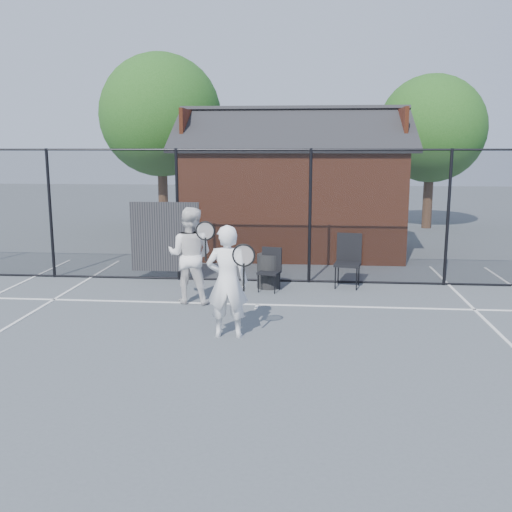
# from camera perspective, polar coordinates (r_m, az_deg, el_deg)

# --- Properties ---
(ground) EXTENTS (80.00, 80.00, 0.00)m
(ground) POSITION_cam_1_polar(r_m,az_deg,el_deg) (8.30, -1.70, -10.44)
(ground) COLOR #4C5256
(ground) RESTS_ON ground
(court_lines) EXTENTS (11.02, 18.00, 0.01)m
(court_lines) POSITION_cam_1_polar(r_m,az_deg,el_deg) (7.09, -3.00, -14.22)
(court_lines) COLOR silver
(court_lines) RESTS_ON ground
(fence) EXTENTS (22.04, 3.00, 3.00)m
(fence) POSITION_cam_1_polar(r_m,az_deg,el_deg) (12.84, -0.44, 3.78)
(fence) COLOR black
(fence) RESTS_ON ground
(clubhouse) EXTENTS (6.50, 4.36, 4.19)m
(clubhouse) POSITION_cam_1_polar(r_m,az_deg,el_deg) (16.75, 3.66, 5.92)
(clubhouse) COLOR maroon
(clubhouse) RESTS_ON ground
(tree_left) EXTENTS (4.48, 4.48, 6.44)m
(tree_left) POSITION_cam_1_polar(r_m,az_deg,el_deg) (21.90, -9.50, 13.68)
(tree_left) COLOR #362315
(tree_left) RESTS_ON ground
(tree_right) EXTENTS (3.97, 3.97, 5.70)m
(tree_right) POSITION_cam_1_polar(r_m,az_deg,el_deg) (22.66, 17.15, 12.03)
(tree_right) COLOR #362315
(tree_right) RESTS_ON ground
(player_front) EXTENTS (0.82, 0.61, 1.82)m
(player_front) POSITION_cam_1_polar(r_m,az_deg,el_deg) (9.08, -2.88, -2.55)
(player_front) COLOR white
(player_front) RESTS_ON ground
(player_back) EXTENTS (1.06, 0.81, 1.88)m
(player_back) POSITION_cam_1_polar(r_m,az_deg,el_deg) (11.20, -6.60, 0.09)
(player_back) COLOR white
(player_back) RESTS_ON ground
(chair_left) EXTENTS (0.53, 0.54, 0.90)m
(chair_left) POSITION_cam_1_polar(r_m,az_deg,el_deg) (12.08, 1.33, -1.46)
(chair_left) COLOR black
(chair_left) RESTS_ON ground
(chair_right) EXTENTS (0.64, 0.66, 1.14)m
(chair_right) POSITION_cam_1_polar(r_m,az_deg,el_deg) (12.55, 9.15, -0.57)
(chair_right) COLOR black
(chair_right) RESTS_ON ground
(waste_bin) EXTENTS (0.56, 0.56, 0.74)m
(waste_bin) POSITION_cam_1_polar(r_m,az_deg,el_deg) (12.41, 1.28, -1.50)
(waste_bin) COLOR black
(waste_bin) RESTS_ON ground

